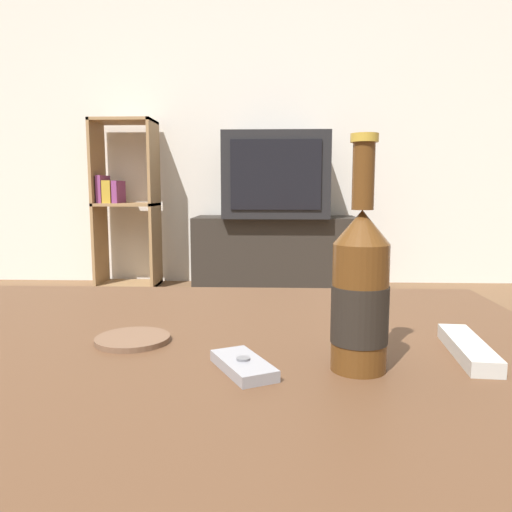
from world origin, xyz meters
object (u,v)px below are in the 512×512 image
television (276,176)px  beer_bottle (360,292)px  remote_control (468,348)px  bookshelf (124,202)px  cell_phone (243,365)px  tv_stand (275,253)px

television → beer_bottle: size_ratio=2.40×
beer_bottle → remote_control: 0.19m
bookshelf → remote_control: size_ratio=6.76×
cell_phone → remote_control: 0.30m
tv_stand → cell_phone: bearing=-90.8°
bookshelf → remote_control: (1.32, -2.83, -0.12)m
television → remote_control: 2.77m
tv_stand → remote_control: tv_stand is taller
beer_bottle → television: bearing=92.1°
tv_stand → cell_phone: 2.83m
tv_stand → television: (0.00, -0.00, 0.52)m
television → beer_bottle: television is taller
bookshelf → beer_bottle: bearing=-67.9°
beer_bottle → cell_phone: size_ratio=2.46×
beer_bottle → tv_stand: bearing=92.1°
television → beer_bottle: 2.81m
tv_stand → television: television is taller
remote_control → bookshelf: bearing=120.0°
cell_phone → beer_bottle: bearing=-22.8°
beer_bottle → remote_control: size_ratio=1.66×
tv_stand → bookshelf: 1.12m
tv_stand → bookshelf: bookshelf is taller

